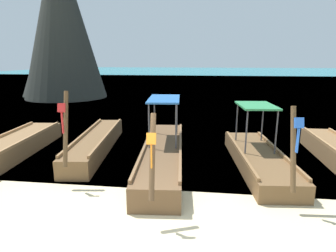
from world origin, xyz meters
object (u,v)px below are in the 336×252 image
(longtail_boat_blue_ribbon, at_px, (258,158))
(longtail_boat_red_ribbon, at_px, (96,143))
(longtail_boat_green_ribbon, at_px, (12,148))
(karst_rock, at_px, (60,21))
(longtail_boat_orange_ribbon, at_px, (163,154))

(longtail_boat_blue_ribbon, bearing_deg, longtail_boat_red_ribbon, 171.15)
(longtail_boat_green_ribbon, relative_size, longtail_boat_blue_ribbon, 1.12)
(longtail_boat_red_ribbon, height_order, karst_rock, karst_rock)
(longtail_boat_red_ribbon, bearing_deg, karst_rock, 120.37)
(longtail_boat_blue_ribbon, relative_size, karst_rock, 0.39)
(longtail_boat_green_ribbon, xyz_separation_m, longtail_boat_blue_ribbon, (8.90, 0.04, 0.00))
(longtail_boat_red_ribbon, bearing_deg, longtail_boat_green_ribbon, -161.26)
(longtail_boat_orange_ribbon, bearing_deg, karst_rock, 125.67)
(karst_rock, bearing_deg, longtail_boat_orange_ribbon, -54.33)
(longtail_boat_orange_ribbon, height_order, karst_rock, karst_rock)
(karst_rock, bearing_deg, longtail_boat_green_ribbon, -69.42)
(longtail_boat_red_ribbon, xyz_separation_m, longtail_boat_blue_ribbon, (6.03, -0.94, -0.00))
(longtail_boat_orange_ribbon, height_order, longtail_boat_blue_ribbon, longtail_boat_blue_ribbon)
(longtail_boat_red_ribbon, relative_size, longtail_boat_orange_ribbon, 0.88)
(longtail_boat_red_ribbon, xyz_separation_m, karst_rock, (-9.02, 15.39, 6.60))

